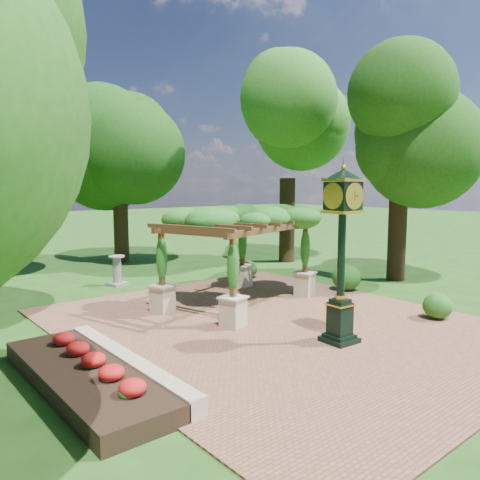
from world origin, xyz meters
TOP-DOWN VIEW (x-y plane):
  - ground at (0.00, 0.00)m, footprint 120.00×120.00m
  - brick_plaza at (0.00, 1.00)m, footprint 10.00×12.00m
  - border_wall at (-4.60, 0.50)m, footprint 0.35×5.00m
  - flower_bed at (-5.50, 0.50)m, footprint 1.50×5.00m
  - pedestal_clock at (0.16, -1.04)m, footprint 0.88×0.88m
  - pergola at (0.67, 3.38)m, footprint 5.60×4.32m
  - sundial at (-1.07, 8.50)m, footprint 0.76×0.76m
  - shrub_front at (3.88, -1.56)m, footprint 0.83×0.83m
  - shrub_mid at (4.82, 2.33)m, footprint 1.32×1.32m
  - shrub_back at (3.57, 6.31)m, footprint 0.79×0.79m
  - tree_north at (1.46, 13.36)m, footprint 4.74×4.74m
  - tree_east_far at (7.88, 8.34)m, footprint 4.48×4.48m
  - tree_east_near at (8.00, 2.33)m, footprint 4.17×4.17m

SIDE VIEW (x-z plane):
  - ground at x=0.00m, z-range 0.00..0.00m
  - brick_plaza at x=0.00m, z-range 0.00..0.04m
  - flower_bed at x=-5.50m, z-range 0.00..0.36m
  - border_wall at x=-4.60m, z-range 0.00..0.40m
  - shrub_back at x=3.57m, z-range 0.04..0.74m
  - shrub_front at x=3.88m, z-range 0.04..0.77m
  - sundial at x=-1.07m, z-range -0.07..1.07m
  - shrub_mid at x=4.82m, z-range 0.04..0.96m
  - pedestal_clock at x=0.16m, z-range 0.42..4.63m
  - pergola at x=0.67m, z-range 1.00..4.12m
  - tree_north at x=1.46m, z-range 1.57..9.98m
  - tree_east_near at x=8.00m, z-range 1.67..10.69m
  - tree_east_far at x=7.88m, z-range 1.97..12.60m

